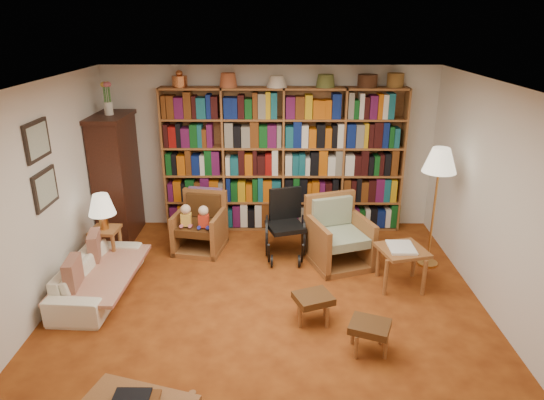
{
  "coord_description": "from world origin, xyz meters",
  "views": [
    {
      "loc": [
        0.09,
        -4.77,
        3.12
      ],
      "look_at": [
        0.04,
        0.6,
        1.11
      ],
      "focal_mm": 32.0,
      "sensor_mm": 36.0,
      "label": 1
    }
  ],
  "objects_px": {
    "side_table_papers": "(402,254)",
    "wheelchair": "(285,226)",
    "footstool_b": "(370,328)",
    "side_table_lamp": "(106,240)",
    "floor_lamp": "(439,165)",
    "sofa": "(98,276)",
    "armchair_leather": "(200,225)",
    "armchair_sage": "(338,237)",
    "footstool_a": "(313,300)"
  },
  "relations": [
    {
      "from": "side_table_papers",
      "to": "wheelchair",
      "type": "bearing_deg",
      "value": 148.99
    },
    {
      "from": "footstool_b",
      "to": "side_table_papers",
      "type": "bearing_deg",
      "value": 64.54
    },
    {
      "from": "side_table_lamp",
      "to": "floor_lamp",
      "type": "distance_m",
      "value": 4.42
    },
    {
      "from": "footstool_b",
      "to": "wheelchair",
      "type": "bearing_deg",
      "value": 110.48
    },
    {
      "from": "sofa",
      "to": "armchair_leather",
      "type": "relative_size",
      "value": 1.88
    },
    {
      "from": "wheelchair",
      "to": "sofa",
      "type": "bearing_deg",
      "value": -155.19
    },
    {
      "from": "armchair_sage",
      "to": "floor_lamp",
      "type": "xyz_separation_m",
      "value": [
        1.21,
        -0.1,
        1.05
      ]
    },
    {
      "from": "footstool_a",
      "to": "footstool_b",
      "type": "height_order",
      "value": "footstool_a"
    },
    {
      "from": "wheelchair",
      "to": "armchair_leather",
      "type": "bearing_deg",
      "value": 169.93
    },
    {
      "from": "sofa",
      "to": "footstool_b",
      "type": "xyz_separation_m",
      "value": [
        3.07,
        -1.08,
        0.04
      ]
    },
    {
      "from": "wheelchair",
      "to": "footstool_b",
      "type": "distance_m",
      "value": 2.28
    },
    {
      "from": "side_table_lamp",
      "to": "footstool_a",
      "type": "distance_m",
      "value": 2.93
    },
    {
      "from": "side_table_papers",
      "to": "footstool_b",
      "type": "distance_m",
      "value": 1.44
    },
    {
      "from": "footstool_a",
      "to": "footstool_b",
      "type": "bearing_deg",
      "value": -44.13
    },
    {
      "from": "side_table_lamp",
      "to": "floor_lamp",
      "type": "height_order",
      "value": "floor_lamp"
    },
    {
      "from": "footstool_b",
      "to": "footstool_a",
      "type": "bearing_deg",
      "value": 135.87
    },
    {
      "from": "sofa",
      "to": "footstool_a",
      "type": "distance_m",
      "value": 2.61
    },
    {
      "from": "wheelchair",
      "to": "armchair_sage",
      "type": "bearing_deg",
      "value": -15.04
    },
    {
      "from": "side_table_lamp",
      "to": "footstool_a",
      "type": "relative_size",
      "value": 1.15
    },
    {
      "from": "sofa",
      "to": "armchair_sage",
      "type": "height_order",
      "value": "armchair_sage"
    },
    {
      "from": "armchair_sage",
      "to": "side_table_papers",
      "type": "height_order",
      "value": "armchair_sage"
    },
    {
      "from": "armchair_leather",
      "to": "floor_lamp",
      "type": "bearing_deg",
      "value": -9.11
    },
    {
      "from": "armchair_leather",
      "to": "armchair_sage",
      "type": "distance_m",
      "value": 1.98
    },
    {
      "from": "armchair_leather",
      "to": "floor_lamp",
      "type": "height_order",
      "value": "floor_lamp"
    },
    {
      "from": "armchair_leather",
      "to": "wheelchair",
      "type": "bearing_deg",
      "value": -10.07
    },
    {
      "from": "sofa",
      "to": "armchair_leather",
      "type": "bearing_deg",
      "value": -36.75
    },
    {
      "from": "side_table_papers",
      "to": "footstool_a",
      "type": "relative_size",
      "value": 1.35
    },
    {
      "from": "armchair_sage",
      "to": "wheelchair",
      "type": "distance_m",
      "value": 0.75
    },
    {
      "from": "sofa",
      "to": "footstool_a",
      "type": "height_order",
      "value": "sofa"
    },
    {
      "from": "side_table_lamp",
      "to": "floor_lamp",
      "type": "xyz_separation_m",
      "value": [
        4.3,
        0.1,
        1.01
      ]
    },
    {
      "from": "armchair_leather",
      "to": "side_table_lamp",
      "type": "bearing_deg",
      "value": -152.49
    },
    {
      "from": "armchair_sage",
      "to": "footstool_b",
      "type": "relative_size",
      "value": 2.07
    },
    {
      "from": "armchair_leather",
      "to": "footstool_b",
      "type": "height_order",
      "value": "armchair_leather"
    },
    {
      "from": "side_table_lamp",
      "to": "side_table_papers",
      "type": "distance_m",
      "value": 3.81
    },
    {
      "from": "armchair_sage",
      "to": "floor_lamp",
      "type": "distance_m",
      "value": 1.6
    },
    {
      "from": "side_table_lamp",
      "to": "footstool_a",
      "type": "xyz_separation_m",
      "value": [
        2.65,
        -1.24,
        -0.12
      ]
    },
    {
      "from": "side_table_lamp",
      "to": "footstool_b",
      "type": "xyz_separation_m",
      "value": [
        3.17,
        -1.75,
        -0.13
      ]
    },
    {
      "from": "armchair_sage",
      "to": "footstool_b",
      "type": "bearing_deg",
      "value": -87.68
    },
    {
      "from": "sofa",
      "to": "side_table_papers",
      "type": "bearing_deg",
      "value": -83.76
    },
    {
      "from": "armchair_leather",
      "to": "floor_lamp",
      "type": "relative_size",
      "value": 0.51
    },
    {
      "from": "wheelchair",
      "to": "floor_lamp",
      "type": "distance_m",
      "value": 2.18
    },
    {
      "from": "armchair_sage",
      "to": "footstool_b",
      "type": "distance_m",
      "value": 1.94
    },
    {
      "from": "sofa",
      "to": "footstool_a",
      "type": "relative_size",
      "value": 3.25
    },
    {
      "from": "armchair_leather",
      "to": "side_table_papers",
      "type": "bearing_deg",
      "value": -22.05
    },
    {
      "from": "side_table_papers",
      "to": "sofa",
      "type": "bearing_deg",
      "value": -176.85
    },
    {
      "from": "armchair_sage",
      "to": "floor_lamp",
      "type": "relative_size",
      "value": 0.6
    },
    {
      "from": "floor_lamp",
      "to": "footstool_b",
      "type": "bearing_deg",
      "value": -121.5
    },
    {
      "from": "armchair_leather",
      "to": "armchair_sage",
      "type": "bearing_deg",
      "value": -11.94
    },
    {
      "from": "side_table_lamp",
      "to": "footstool_a",
      "type": "bearing_deg",
      "value": -25.15
    },
    {
      "from": "sofa",
      "to": "footstool_a",
      "type": "xyz_separation_m",
      "value": [
        2.55,
        -0.58,
        0.04
      ]
    }
  ]
}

